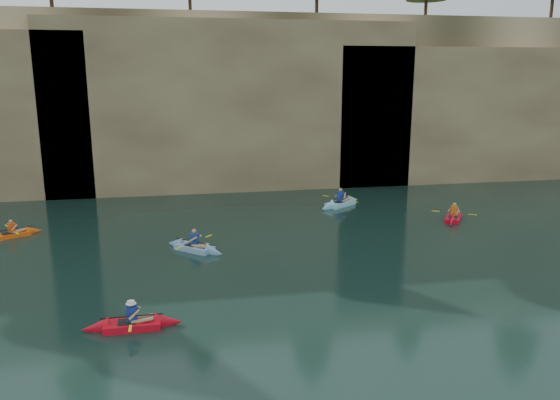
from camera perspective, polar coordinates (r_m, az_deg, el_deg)
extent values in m
plane|color=black|center=(15.85, -2.56, -15.94)|extent=(160.00, 160.00, 0.00)
cube|color=tan|center=(43.79, -8.53, 10.75)|extent=(70.00, 16.00, 12.00)
cube|color=tan|center=(36.59, -4.80, 9.94)|extent=(24.00, 2.40, 11.40)
cube|color=tan|center=(43.60, 22.67, 8.47)|extent=(26.00, 2.40, 9.84)
cube|color=black|center=(36.24, -14.04, 3.04)|extent=(3.50, 1.00, 3.20)
cube|color=black|center=(38.01, 7.53, 4.76)|extent=(5.00, 1.00, 4.50)
cube|color=red|center=(17.84, -15.17, -12.44)|extent=(2.35, 0.76, 0.27)
cone|color=red|center=(17.79, -11.54, -12.31)|extent=(0.84, 0.71, 0.70)
cone|color=red|center=(17.96, -18.77, -12.53)|extent=(0.84, 0.71, 0.70)
cube|color=black|center=(17.81, -15.68, -12.16)|extent=(0.56, 0.44, 0.04)
cube|color=navy|center=(17.69, -15.24, -11.39)|extent=(0.30, 0.20, 0.44)
sphere|color=tan|center=(17.56, -15.30, -10.43)|extent=(0.19, 0.19, 0.19)
cylinder|color=black|center=(17.73, -15.22, -11.64)|extent=(1.87, 0.06, 0.04)
cube|color=#FFF015|center=(18.49, -15.08, -10.57)|extent=(0.08, 0.42, 0.02)
cube|color=#FFF015|center=(16.97, -15.39, -12.81)|extent=(0.08, 0.42, 0.02)
cylinder|color=white|center=(17.55, -15.31, -10.33)|extent=(0.32, 0.32, 0.09)
cube|color=#EF5A0F|center=(29.31, -26.19, -3.25)|extent=(2.20, 1.66, 0.24)
cone|color=#EF5A0F|center=(29.56, -24.30, -2.93)|extent=(0.98, 0.94, 0.64)
cube|color=black|center=(29.25, -26.49, -3.13)|extent=(0.68, 0.62, 0.04)
cube|color=#E64C13|center=(29.23, -26.26, -2.62)|extent=(0.35, 0.31, 0.43)
sphere|color=tan|center=(29.15, -26.32, -2.03)|extent=(0.18, 0.18, 0.18)
cylinder|color=black|center=(29.25, -26.24, -2.77)|extent=(1.67, 0.98, 0.04)
cube|color=#FFF015|center=(30.05, -26.66, -2.41)|extent=(0.28, 0.40, 0.02)
cube|color=#FFF015|center=(28.45, -25.79, -3.14)|extent=(0.28, 0.40, 0.02)
cube|color=#7CA4D0|center=(24.61, -8.92, -4.93)|extent=(2.29, 2.20, 0.27)
cone|color=#7CA4D0|center=(23.92, -6.84, -5.40)|extent=(1.13, 1.12, 0.74)
cone|color=#7CA4D0|center=(25.33, -10.87, -4.49)|extent=(1.13, 1.12, 0.74)
cube|color=black|center=(24.67, -9.19, -4.64)|extent=(0.72, 0.71, 0.04)
cube|color=navy|center=(24.49, -8.95, -4.06)|extent=(0.40, 0.39, 0.50)
sphere|color=tan|center=(24.39, -8.98, -3.25)|extent=(0.21, 0.21, 0.21)
cylinder|color=black|center=(24.53, -8.94, -4.32)|extent=(1.64, 1.52, 0.04)
cube|color=#FFF015|center=(25.26, -7.47, -3.76)|extent=(0.34, 0.36, 0.02)
cube|color=#FFF015|center=(23.82, -10.51, -4.92)|extent=(0.34, 0.36, 0.02)
cube|color=red|center=(30.74, 17.68, -1.77)|extent=(2.01, 2.47, 0.26)
cone|color=red|center=(31.86, 17.90, -1.27)|extent=(1.08, 1.12, 0.71)
cone|color=red|center=(29.61, 17.44, -2.30)|extent=(1.08, 1.12, 0.71)
cube|color=black|center=(30.57, 17.66, -1.65)|extent=(0.68, 0.71, 0.04)
cube|color=orange|center=(30.65, 17.73, -1.09)|extent=(0.36, 0.39, 0.48)
sphere|color=tan|center=(30.57, 17.77, -0.46)|extent=(0.20, 0.20, 0.20)
cylinder|color=black|center=(30.67, 17.71, -1.28)|extent=(1.22, 1.77, 0.04)
cube|color=#FFF015|center=(30.77, 15.95, -1.12)|extent=(0.39, 0.30, 0.02)
cube|color=#FFF015|center=(30.61, 19.49, -1.44)|extent=(0.39, 0.30, 0.02)
cube|color=#92E0F4|center=(32.61, 6.31, -0.35)|extent=(2.67, 2.24, 0.29)
cone|color=#92E0F4|center=(33.60, 7.62, 0.01)|extent=(1.24, 1.20, 0.80)
cone|color=#92E0F4|center=(31.64, 4.92, -0.74)|extent=(1.24, 1.20, 0.80)
cube|color=black|center=(32.46, 6.15, -0.20)|extent=(0.74, 0.73, 0.04)
cube|color=navy|center=(32.51, 6.33, 0.38)|extent=(0.43, 0.40, 0.54)
sphere|color=tan|center=(32.43, 6.35, 1.05)|extent=(0.23, 0.23, 0.23)
cylinder|color=black|center=(32.54, 6.32, 0.14)|extent=(1.95, 1.41, 0.04)
cube|color=#FFF015|center=(33.19, 4.83, 0.43)|extent=(0.31, 0.39, 0.02)
cube|color=#FFF015|center=(31.92, 7.87, -0.16)|extent=(0.31, 0.39, 0.02)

